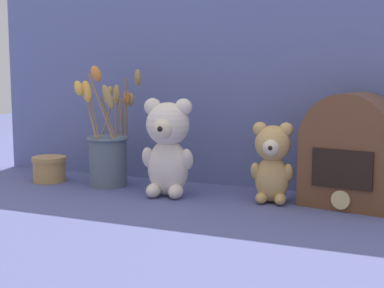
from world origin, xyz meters
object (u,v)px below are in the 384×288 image
teddy_bear_large (168,145)px  vintage_radio (352,154)px  flower_vase (108,151)px  decorative_tin_tall (49,169)px  teddy_bear_medium (272,161)px

teddy_bear_large → vintage_radio: vintage_radio is taller
teddy_bear_large → flower_vase: size_ratio=0.75×
teddy_bear_large → decorative_tin_tall: (-0.37, 0.03, -0.09)m
flower_vase → decorative_tin_tall: flower_vase is taller
teddy_bear_medium → decorative_tin_tall: 0.62m
decorative_tin_tall → teddy_bear_large: bearing=-4.1°
teddy_bear_large → decorative_tin_tall: bearing=175.9°
teddy_bear_large → vintage_radio: size_ratio=0.93×
flower_vase → teddy_bear_medium: bearing=-0.7°
teddy_bear_medium → decorative_tin_tall: teddy_bear_medium is taller
teddy_bear_large → flower_vase: bearing=168.3°
teddy_bear_medium → flower_vase: bearing=179.3°
teddy_bear_large → vintage_radio: 0.42m
teddy_bear_large → vintage_radio: (0.41, 0.07, -0.00)m
teddy_bear_large → teddy_bear_medium: size_ratio=1.27×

